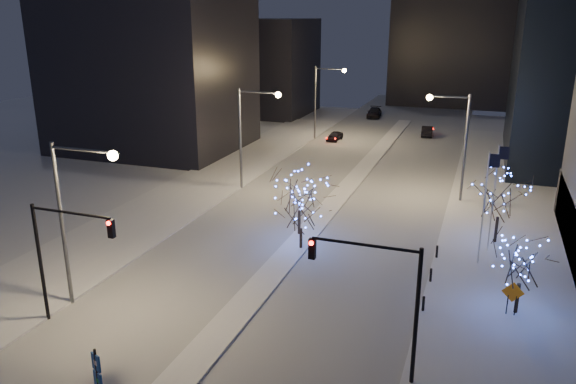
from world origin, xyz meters
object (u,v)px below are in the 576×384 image
at_px(street_lamp_w_mid, 250,125).
at_px(traffic_signal_west, 60,246).
at_px(holiday_tree_plaza_near, 522,263).
at_px(street_lamp_w_far, 323,93).
at_px(construction_sign, 513,295).
at_px(car_near, 335,136).
at_px(car_mid, 427,131).
at_px(car_far, 374,113).
at_px(street_lamp_east, 456,133).
at_px(holiday_tree_median_near, 301,208).
at_px(traffic_signal_east, 384,289).
at_px(street_lamp_w_near, 74,204).
at_px(holiday_tree_median_far, 299,192).
at_px(wayfinding_sign, 98,376).
at_px(holiday_tree_plaza_far, 500,196).

xyz_separation_m(street_lamp_w_mid, traffic_signal_west, (0.50, -27.00, -1.74)).
bearing_deg(holiday_tree_plaza_near, street_lamp_w_mid, 144.37).
relative_size(street_lamp_w_far, construction_sign, 4.86).
distance_m(traffic_signal_west, car_near, 51.97).
relative_size(car_mid, construction_sign, 2.14).
bearing_deg(car_mid, street_lamp_w_mid, 62.64).
relative_size(car_near, car_far, 0.68).
xyz_separation_m(street_lamp_east, holiday_tree_median_near, (-9.58, -15.59, -3.17)).
height_order(traffic_signal_east, holiday_tree_plaza_near, traffic_signal_east).
height_order(car_mid, car_far, car_far).
height_order(street_lamp_w_near, construction_sign, street_lamp_w_near).
xyz_separation_m(car_far, holiday_tree_median_near, (6.05, -57.46, 2.50)).
height_order(holiday_tree_median_far, holiday_tree_plaza_near, holiday_tree_median_far).
distance_m(street_lamp_w_mid, construction_sign, 30.25).
xyz_separation_m(traffic_signal_east, wayfinding_sign, (-10.81, -6.81, -2.68)).
xyz_separation_m(traffic_signal_east, holiday_tree_plaza_near, (6.37, 8.63, -1.45)).
bearing_deg(street_lamp_w_mid, traffic_signal_east, -55.49).
distance_m(car_far, holiday_tree_plaza_far, 55.12).
relative_size(traffic_signal_west, car_far, 1.29).
bearing_deg(holiday_tree_median_near, wayfinding_sign, -96.68).
bearing_deg(street_lamp_east, holiday_tree_plaza_near, -75.62).
relative_size(street_lamp_east, car_mid, 2.27).
bearing_deg(holiday_tree_plaza_near, car_near, 117.92).
bearing_deg(holiday_tree_plaza_far, traffic_signal_west, -137.77).
relative_size(street_lamp_w_far, holiday_tree_plaza_far, 1.78).
distance_m(street_lamp_w_mid, street_lamp_east, 19.26).
height_order(holiday_tree_plaza_near, construction_sign, holiday_tree_plaza_near).
xyz_separation_m(street_lamp_east, car_near, (-17.12, 21.78, -5.82)).
bearing_deg(holiday_tree_median_near, construction_sign, -19.62).
height_order(holiday_tree_median_near, wayfinding_sign, holiday_tree_median_near).
height_order(car_mid, construction_sign, construction_sign).
xyz_separation_m(street_lamp_w_near, wayfinding_sign, (7.07, -7.81, -4.42)).
bearing_deg(car_near, holiday_tree_plaza_near, -56.94).
relative_size(car_near, holiday_tree_median_near, 0.67).
xyz_separation_m(car_mid, holiday_tree_plaza_near, (10.63, -49.63, 2.58)).
distance_m(traffic_signal_west, car_far, 72.05).
height_order(street_lamp_east, holiday_tree_plaza_near, street_lamp_east).
bearing_deg(traffic_signal_west, street_lamp_w_near, 103.96).
bearing_deg(construction_sign, holiday_tree_plaza_far, 94.85).
xyz_separation_m(street_lamp_w_far, traffic_signal_west, (0.50, -52.00, -1.74)).
xyz_separation_m(car_far, holiday_tree_plaza_far, (19.66, -51.41, 3.02)).
xyz_separation_m(holiday_tree_median_near, holiday_tree_median_far, (-1.00, 2.57, 0.31)).
xyz_separation_m(traffic_signal_east, construction_sign, (6.07, 8.24, -3.37)).
distance_m(street_lamp_w_mid, holiday_tree_plaza_near, 30.00).
xyz_separation_m(holiday_tree_median_near, holiday_tree_plaza_near, (14.81, -4.79, 0.02)).
xyz_separation_m(car_near, holiday_tree_median_near, (7.54, -37.37, 2.65)).
xyz_separation_m(traffic_signal_west, holiday_tree_median_far, (7.94, 16.99, -1.17)).
relative_size(street_lamp_w_mid, traffic_signal_west, 1.43).
xyz_separation_m(holiday_tree_plaza_far, construction_sign, (0.90, -11.23, -2.42)).
bearing_deg(car_near, car_far, 90.89).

